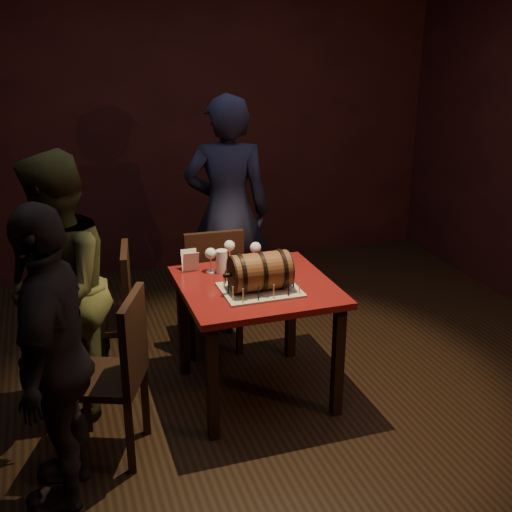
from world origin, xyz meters
name	(u,v)px	position (x,y,z in m)	size (l,w,h in m)	color
room_shell	(266,182)	(0.00, 0.00, 1.40)	(5.04, 5.04, 2.80)	black
pub_table	(256,300)	(-0.02, 0.11, 0.64)	(0.90, 0.90, 0.75)	#550E0F
cake_board	(260,290)	(-0.04, 0.00, 0.76)	(0.45, 0.35, 0.01)	#ABA28A
barrel_cake	(260,271)	(-0.04, 0.00, 0.87)	(0.40, 0.24, 0.24)	brown
birthday_candles	(260,282)	(-0.03, 0.00, 0.80)	(0.40, 0.30, 0.09)	#D5C97F
wine_glass_left	(211,255)	(-0.23, 0.38, 0.87)	(0.07, 0.07, 0.16)	silver
wine_glass_mid	(229,247)	(-0.08, 0.48, 0.87)	(0.07, 0.07, 0.16)	silver
wine_glass_right	(255,249)	(0.07, 0.39, 0.87)	(0.07, 0.07, 0.16)	silver
pint_of_ale	(222,262)	(-0.17, 0.34, 0.82)	(0.07, 0.07, 0.15)	silver
menu_card	(190,261)	(-0.35, 0.44, 0.81)	(0.10, 0.05, 0.13)	white
chair_back	(212,284)	(-0.14, 0.72, 0.52)	(0.42, 0.42, 0.93)	black
chair_left_rear	(112,311)	(-0.85, 0.49, 0.52)	(0.46, 0.46, 0.93)	black
chair_left_front	(117,368)	(-0.91, -0.23, 0.52)	(0.52, 0.52, 0.93)	black
person_back	(227,213)	(0.11, 1.19, 0.88)	(0.64, 0.42, 1.76)	#181930
person_left_rear	(58,292)	(-1.16, 0.25, 0.80)	(0.77, 0.60, 1.59)	#3B3D1E
person_left_front	(54,358)	(-1.21, -0.46, 0.76)	(0.89, 0.37, 1.51)	black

